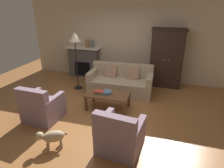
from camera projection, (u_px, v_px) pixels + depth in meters
ground_plane at (104, 111)px, 4.92m from camera, size 9.60×9.60×0.00m
back_wall at (127, 40)px, 6.65m from camera, size 7.20×0.10×2.80m
fireplace at (84, 62)px, 7.14m from camera, size 1.26×0.48×1.12m
armoire at (166, 58)px, 6.17m from camera, size 1.06×0.57×1.88m
couch at (121, 83)px, 5.87m from camera, size 1.94×0.89×0.86m
coffee_table at (108, 95)px, 4.93m from camera, size 1.10×0.60×0.42m
fruit_bowl at (107, 92)px, 4.91m from camera, size 0.28×0.28×0.07m
book_stack at (99, 92)px, 4.90m from camera, size 0.26×0.20×0.08m
mantel_vase_bronze at (87, 43)px, 6.81m from camera, size 0.13×0.13×0.28m
mantel_vase_slate at (93, 44)px, 6.77m from camera, size 0.12×0.12×0.25m
armchair_near_left at (42, 108)px, 4.45m from camera, size 0.82×0.81×0.88m
armchair_near_right at (120, 136)px, 3.50m from camera, size 0.86×0.86×0.88m
floor_lamp at (75, 41)px, 5.69m from camera, size 0.36×0.36×1.79m
dog at (52, 137)px, 3.57m from camera, size 0.51×0.39×0.39m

